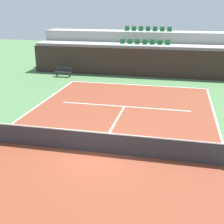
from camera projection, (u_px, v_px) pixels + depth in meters
The scene contains 12 objects.
ground_plane at pixel (98, 153), 13.04m from camera, with size 80.00×80.00×0.00m, color #477042.
court_surface at pixel (98, 152), 13.04m from camera, with size 11.00×24.00×0.01m, color brown.
baseline_far at pixel (137, 85), 24.01m from camera, with size 11.00×0.10×0.00m, color white.
service_line_far at pixel (124, 106), 18.91m from camera, with size 8.26×0.10×0.00m, color white.
centre_service_line at pixel (114, 125), 15.97m from camera, with size 0.10×6.40×0.00m, color white.
back_wall at pixel (142, 63), 26.48m from camera, with size 20.46×0.30×2.48m, color #33231E.
stands_tier_lower at pixel (144, 59), 27.68m from camera, with size 20.46×2.40×2.69m, color #9E9E99.
stands_tier_upper at pixel (147, 50), 29.72m from camera, with size 20.46×2.40×3.67m, color #9E9E99.
seating_row_lower at pixel (145, 43), 27.27m from camera, with size 4.60×0.44×0.44m.
seating_row_upper at pixel (148, 30), 29.14m from camera, with size 4.60×0.44×0.44m.
tennis_net at pixel (98, 142), 12.87m from camera, with size 11.08×0.08×1.07m.
player_bench at pixel (63, 71), 26.63m from camera, with size 1.50×0.40×0.85m.
Camera 1 is at (3.13, -11.25, 6.10)m, focal length 47.75 mm.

